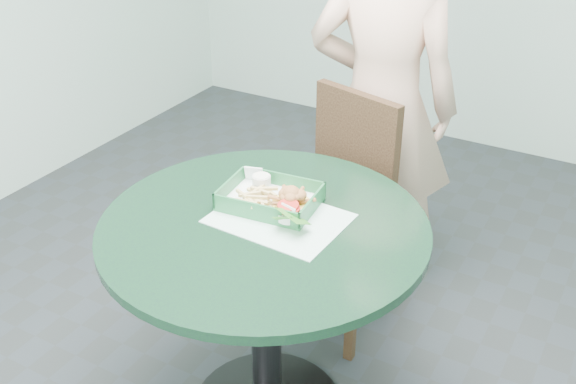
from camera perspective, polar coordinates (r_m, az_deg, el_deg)
The scene contains 9 objects.
cafe_table at distance 2.08m, azimuth -1.97°, elevation -7.06°, with size 0.98×0.98×0.75m.
dining_chair at distance 2.58m, azimuth 4.72°, elevation -0.55°, with size 0.38×0.39×0.93m.
diner_person at distance 2.65m, azimuth 8.04°, elevation 8.56°, with size 0.65×0.42×1.77m, color #D7AA90.
placemat at distance 2.01m, azimuth -0.74°, elevation -2.73°, with size 0.38×0.29×0.00m, color silver.
food_basket at distance 2.06m, azimuth -1.51°, elevation -1.18°, with size 0.28×0.21×0.06m.
crab_sandwich at distance 2.00m, azimuth 0.15°, elevation -1.16°, with size 0.12×0.12×0.07m.
fries_pile at distance 2.05m, azimuth -2.60°, elevation -0.78°, with size 0.11×0.12×0.05m, color #D6BA71, non-canonical shape.
sauce_ramekin at distance 2.11m, azimuth -2.05°, elevation 0.61°, with size 0.06×0.06×0.03m.
garnish_cup at distance 1.95m, azimuth -0.19°, elevation -2.39°, with size 0.11×0.11×0.04m.
Camera 1 is at (0.89, -1.41, 1.83)m, focal length 42.00 mm.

